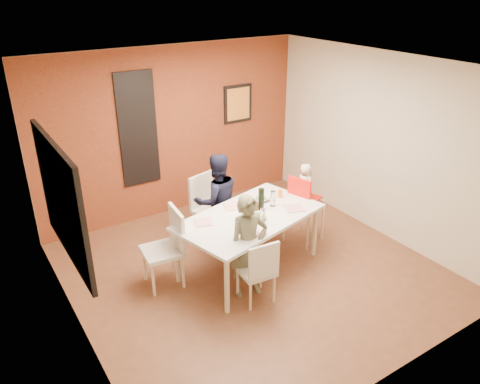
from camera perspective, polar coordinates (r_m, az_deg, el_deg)
ground at (r=6.41m, az=1.48°, el=-9.50°), size 4.50×4.50×0.00m
ceiling at (r=5.37m, az=1.81°, el=15.01°), size 4.50×4.50×0.02m
wall_back at (r=7.60m, az=-8.11°, el=7.27°), size 4.50×0.02×2.70m
wall_front at (r=4.32m, az=18.99°, el=-8.37°), size 4.50×0.02×2.70m
wall_left at (r=4.96m, az=-20.37°, el=-4.06°), size 0.02×4.50×2.70m
wall_right at (r=7.20m, az=16.63°, el=5.45°), size 0.02×4.50×2.70m
brick_accent_wall at (r=7.58m, az=-8.05°, el=7.23°), size 4.50×0.02×2.70m
picture_window_frame at (r=5.06m, az=-20.94°, el=-1.04°), size 0.05×1.70×1.30m
picture_window_pane at (r=5.06m, az=-20.78°, el=-1.00°), size 0.02×1.55×1.15m
glassblock_strip at (r=7.30m, az=-12.34°, el=7.45°), size 0.55×0.03×1.70m
glassblock_surround at (r=7.30m, az=-12.32°, el=7.44°), size 0.60×0.03×1.76m
art_print_frame at (r=8.04m, az=-0.26°, el=10.72°), size 0.54×0.03×0.64m
art_print_canvas at (r=8.03m, az=-0.20°, el=10.70°), size 0.44×0.01×0.54m
dining_table at (r=6.10m, az=1.17°, el=-3.47°), size 2.10×1.47×0.79m
chair_near at (r=5.58m, az=2.35°, el=-9.35°), size 0.43×0.43×0.86m
chair_far at (r=6.91m, az=-4.01°, el=-1.47°), size 0.57×0.57×1.00m
chair_left at (r=5.95m, az=-8.70°, el=-6.23°), size 0.52×0.52×1.02m
high_chair at (r=6.81m, az=7.68°, el=-1.33°), size 0.55×0.55×1.06m
child_near at (r=5.65m, az=1.05°, el=-6.65°), size 0.53×0.40×1.33m
child_far at (r=6.66m, az=-2.83°, el=-1.07°), size 0.76×0.64×1.41m
toddler at (r=6.71m, az=7.92°, el=0.98°), size 0.19×0.29×0.60m
plate_near_left at (r=5.67m, az=1.16°, el=-4.92°), size 0.31×0.31×0.01m
plate_far_mid at (r=6.28m, az=-0.86°, el=-1.76°), size 0.29×0.29×0.01m
plate_near_right at (r=6.28m, az=6.63°, el=-1.97°), size 0.30×0.30×0.01m
plate_far_left at (r=5.91m, az=-4.53°, el=-3.68°), size 0.28×0.28×0.01m
salad_bowl_a at (r=5.99m, az=2.27°, el=-2.98°), size 0.23×0.23×0.05m
salad_bowl_b at (r=6.45m, az=2.57°, el=-0.82°), size 0.25×0.25×0.06m
wine_bottle at (r=6.16m, az=2.60°, el=-0.88°), size 0.08×0.08×0.30m
wine_glass_a at (r=5.87m, az=2.79°, el=-2.87°), size 0.07×0.07×0.19m
wine_glass_b at (r=6.28m, az=4.01°, el=-0.81°), size 0.07×0.07×0.21m
paper_towel_roll at (r=5.86m, az=0.65°, el=-2.58°), size 0.11×0.11×0.24m
condiment_red at (r=6.15m, az=2.11°, el=-1.79°), size 0.03×0.03×0.13m
condiment_green at (r=6.11m, az=1.89°, el=-1.89°), size 0.04×0.04×0.14m
condiment_brown at (r=6.10m, az=0.78°, el=-1.91°), size 0.04×0.04×0.15m
sippy_cup at (r=6.56m, az=4.92°, el=-0.19°), size 0.06×0.06×0.11m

